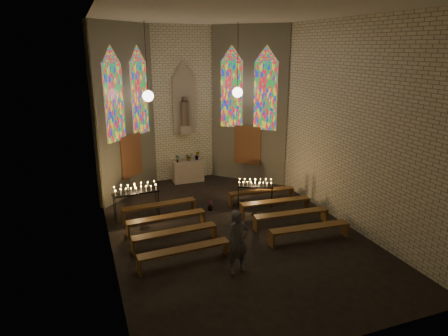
{
  "coord_description": "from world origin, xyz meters",
  "views": [
    {
      "loc": [
        -4.58,
        -11.79,
        6.06
      ],
      "look_at": [
        0.07,
        0.81,
        1.97
      ],
      "focal_mm": 32.0,
      "sensor_mm": 36.0,
      "label": 1
    }
  ],
  "objects_px": {
    "visitor": "(238,242)",
    "aisle_flower_pot": "(210,206)",
    "votive_stand_left": "(136,190)",
    "altar": "(188,171)",
    "votive_stand_right": "(255,184)"
  },
  "relations": [
    {
      "from": "altar",
      "to": "votive_stand_right",
      "type": "distance_m",
      "value": 4.19
    },
    {
      "from": "altar",
      "to": "votive_stand_left",
      "type": "relative_size",
      "value": 0.82
    },
    {
      "from": "visitor",
      "to": "aisle_flower_pot",
      "type": "bearing_deg",
      "value": 70.16
    },
    {
      "from": "altar",
      "to": "visitor",
      "type": "relative_size",
      "value": 0.77
    },
    {
      "from": "votive_stand_left",
      "to": "visitor",
      "type": "relative_size",
      "value": 0.94
    },
    {
      "from": "votive_stand_right",
      "to": "visitor",
      "type": "distance_m",
      "value": 4.91
    },
    {
      "from": "votive_stand_left",
      "to": "votive_stand_right",
      "type": "xyz_separation_m",
      "value": [
        4.56,
        -0.48,
        -0.17
      ]
    },
    {
      "from": "aisle_flower_pot",
      "to": "visitor",
      "type": "bearing_deg",
      "value": -98.46
    },
    {
      "from": "aisle_flower_pot",
      "to": "votive_stand_left",
      "type": "distance_m",
      "value": 2.9
    },
    {
      "from": "aisle_flower_pot",
      "to": "votive_stand_right",
      "type": "bearing_deg",
      "value": -5.52
    },
    {
      "from": "votive_stand_left",
      "to": "visitor",
      "type": "height_order",
      "value": "visitor"
    },
    {
      "from": "visitor",
      "to": "altar",
      "type": "bearing_deg",
      "value": 73.05
    },
    {
      "from": "aisle_flower_pot",
      "to": "votive_stand_left",
      "type": "bearing_deg",
      "value": 173.64
    },
    {
      "from": "altar",
      "to": "visitor",
      "type": "distance_m",
      "value": 8.12
    },
    {
      "from": "votive_stand_left",
      "to": "visitor",
      "type": "distance_m",
      "value": 5.17
    }
  ]
}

